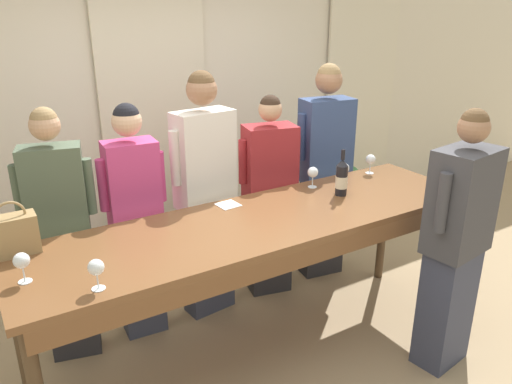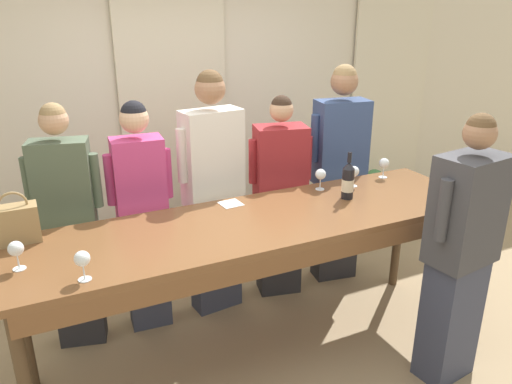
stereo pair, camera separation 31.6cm
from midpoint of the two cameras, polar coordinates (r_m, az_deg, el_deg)
ground_plane at (r=3.69m, az=3.16°, el=-17.98°), size 18.00×18.00×0.00m
wall_back at (r=4.67m, az=-7.56°, el=9.35°), size 12.00×0.06×2.80m
curtain_panel_center at (r=4.62m, az=-7.27°, el=8.53°), size 0.98×0.03×2.69m
curtain_panel_right at (r=5.86m, az=16.45°, el=10.43°), size 0.98×0.03×2.69m
tasting_bar at (r=3.17m, az=3.76°, el=-4.95°), size 3.07×0.83×1.04m
wine_bottle at (r=3.51m, az=13.02°, el=1.18°), size 0.08×0.08×0.33m
handbag at (r=3.04m, az=-23.11°, el=-3.38°), size 0.24×0.13×0.30m
wine_glass_front_left at (r=4.02m, az=16.64°, el=3.07°), size 0.08×0.08×0.16m
wine_glass_front_mid at (r=2.52m, az=-15.89°, el=-7.52°), size 0.08×0.08×0.16m
wine_glass_front_right at (r=2.73m, az=-22.82°, el=-6.15°), size 0.08×0.08×0.16m
wine_glass_center_left at (r=3.65m, az=9.86°, el=1.90°), size 0.08×0.08×0.16m
wine_glass_center_mid at (r=3.76m, az=13.50°, el=2.19°), size 0.08×0.08×0.16m
wine_glass_center_right at (r=3.92m, az=23.53°, el=1.77°), size 0.08×0.08×0.16m
napkin at (r=3.37m, az=-0.23°, el=-1.40°), size 0.15×0.15×0.00m
guest_olive_jacket at (r=3.52m, az=-18.22°, el=-3.87°), size 0.48×0.28×1.74m
guest_pink_top at (r=3.60m, az=-10.42°, el=-2.70°), size 0.46×0.25×1.71m
guest_cream_sweater at (r=3.73m, az=-2.49°, el=-0.08°), size 0.55×0.27×1.88m
guest_striped_shirt at (r=4.02m, az=4.99°, el=-0.71°), size 0.51×0.34×1.67m
guest_navy_coat at (r=4.28m, az=11.54°, el=2.09°), size 0.54×0.30×1.87m
host_pouring at (r=3.35m, az=24.87°, el=-6.57°), size 0.53×0.32×1.75m
potted_plant at (r=5.74m, az=14.81°, el=-0.11°), size 0.26×0.26×0.61m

